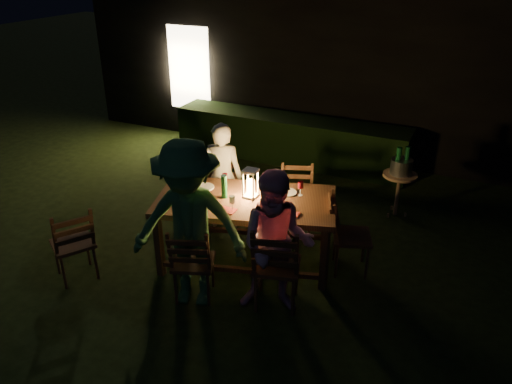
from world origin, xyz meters
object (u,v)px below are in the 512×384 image
at_px(chair_end, 349,248).
at_px(person_opp_right, 277,244).
at_px(lantern, 251,185).
at_px(ice_bucket, 401,167).
at_px(dining_table, 246,205).
at_px(side_table, 400,179).
at_px(bottle_table, 224,187).
at_px(chair_far_right, 296,213).
at_px(person_house_side, 222,176).
at_px(chair_near_left, 194,274).
at_px(chair_near_right, 276,279).
at_px(bottle_bucket_b, 406,163).
at_px(chair_far_left, 222,209).
at_px(person_opp_left, 189,226).
at_px(bottle_bucket_a, 398,164).
at_px(chair_spare, 75,256).

height_order(chair_end, person_opp_right, person_opp_right).
bearing_deg(lantern, ice_bucket, 53.96).
distance_m(dining_table, side_table, 2.45).
bearing_deg(bottle_table, chair_far_right, 60.73).
relative_size(person_house_side, lantern, 4.26).
distance_m(chair_near_left, chair_far_right, 1.83).
height_order(chair_near_right, bottle_table, bottle_table).
bearing_deg(person_opp_right, dining_table, 118.76).
xyz_separation_m(chair_end, ice_bucket, (0.25, 1.63, 0.45)).
relative_size(chair_far_right, person_opp_right, 0.61).
relative_size(dining_table, bottle_bucket_b, 7.10).
distance_m(chair_end, ice_bucket, 1.71).
bearing_deg(side_table, ice_bucket, 0.00).
height_order(chair_near_right, chair_far_left, chair_near_right).
height_order(chair_near_left, person_opp_right, person_opp_right).
xyz_separation_m(chair_near_left, side_table, (1.64, 2.85, 0.27)).
xyz_separation_m(person_house_side, person_opp_left, (0.47, -1.57, 0.19)).
relative_size(bottle_table, ice_bucket, 0.93).
bearing_deg(chair_end, bottle_bucket_b, 149.70).
bearing_deg(dining_table, chair_near_left, -120.21).
bearing_deg(chair_near_right, side_table, 57.59).
height_order(person_opp_left, bottle_bucket_b, person_opp_left).
distance_m(chair_end, lantern, 1.38).
bearing_deg(chair_far_right, bottle_bucket_a, -157.30).
bearing_deg(person_opp_left, chair_near_left, 88.15).
bearing_deg(bottle_table, side_table, 50.89).
bearing_deg(chair_near_right, chair_far_left, 121.39).
distance_m(person_opp_right, lantern, 0.98).
bearing_deg(lantern, side_table, 53.96).
height_order(bottle_table, bottle_bucket_b, bottle_table).
bearing_deg(bottle_bucket_a, chair_far_right, -135.85).
bearing_deg(dining_table, person_opp_left, -118.76).
height_order(chair_near_left, chair_spare, chair_spare).
relative_size(chair_near_right, lantern, 3.05).
xyz_separation_m(chair_far_left, person_house_side, (-0.01, 0.05, 0.47)).
height_order(chair_end, bottle_table, bottle_table).
bearing_deg(dining_table, chair_spare, -161.93).
bearing_deg(person_opp_right, chair_near_left, 176.81).
relative_size(chair_far_left, lantern, 2.63).
bearing_deg(lantern, chair_end, 14.29).
bearing_deg(chair_far_left, chair_end, 148.24).
bearing_deg(bottle_bucket_b, dining_table, -126.21).
distance_m(dining_table, chair_far_left, 1.02).
distance_m(chair_spare, person_opp_left, 1.58).
relative_size(ice_bucket, bottle_bucket_b, 0.94).
distance_m(chair_far_right, person_opp_right, 1.67).
relative_size(chair_near_left, chair_end, 0.96).
bearing_deg(person_opp_left, bottle_bucket_b, 43.54).
bearing_deg(dining_table, bottle_bucket_a, 37.82).
bearing_deg(chair_near_left, bottle_bucket_a, 39.13).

